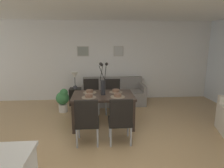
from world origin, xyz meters
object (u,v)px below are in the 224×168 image
Objects in this scene: dining_chair_near_left at (87,119)px; framed_picture_center at (119,51)px; bowl_far_right at (116,90)px; side_table at (76,96)px; bowl_near_left at (89,96)px; bowl_far_left at (118,95)px; table_lamp at (75,77)px; sofa at (113,95)px; potted_plant at (63,99)px; dining_table at (103,98)px; framed_picture_left at (83,51)px; dining_chair_far_right at (113,94)px; bowl_near_right at (90,91)px; dining_chair_far_left at (120,119)px; centerpiece_vase at (103,83)px; dining_chair_near_right at (91,94)px.

dining_chair_near_left is 3.29m from framed_picture_center.
bowl_far_right reaches higher than side_table.
bowl_near_left and bowl_far_left have the same top height.
table_lamp is (-0.00, 0.00, 0.63)m from side_table.
sofa is 1.62m from potted_plant.
bowl_far_right is (0.32, 0.20, 0.13)m from dining_table.
dining_chair_near_left is 5.41× the size of bowl_near_left.
framed_picture_center is at bearing 20.94° from side_table.
dining_chair_far_right is at bearing -55.24° from framed_picture_left.
bowl_near_right is (-0.32, 0.20, 0.13)m from dining_table.
dining_chair_near_left is at bearing -105.79° from sofa.
bowl_near_left is at bearing -83.35° from framed_picture_left.
dining_chair_far_left reaches higher than dining_table.
dining_table reaches higher than potted_plant.
potted_plant is at bearing 139.62° from centerpiece_vase.
bowl_far_right is (0.61, -0.68, 0.27)m from dining_chair_near_right.
bowl_near_left is 2.46m from framed_picture_left.
dining_chair_near_left is 3.18m from framed_picture_left.
dining_chair_near_left and dining_chair_far_left have the same top height.
dining_chair_far_left reaches higher than bowl_near_left.
centerpiece_vase is 0.45m from bowl_far_left.
bowl_far_right is at bearing -50.02° from side_table.
bowl_far_left is at bearing -38.91° from potted_plant.
dining_chair_far_right is at bearing 46.21° from bowl_near_right.
side_table is (-1.19, -0.05, -0.02)m from sofa.
centerpiece_vase is (0.00, 0.00, 0.37)m from dining_table.
bowl_near_right is (0.00, 0.41, 0.00)m from bowl_near_left.
dining_chair_near_right is 1.12m from bowl_near_left.
dining_table is at bearing -103.16° from sofa.
bowl_near_left is at bearing 89.12° from dining_chair_near_left.
dining_chair_far_right is 5.41× the size of bowl_far_left.
dining_chair_far_left is at bearing -91.80° from sofa.
dining_table is 2.38m from framed_picture_left.
bowl_near_left is 0.51× the size of framed_picture_center.
framed_picture_left reaches higher than bowl_far_right.
dining_chair_near_left is 1.00× the size of dining_chair_far_left.
dining_chair_far_right is at bearing 91.44° from bowl_far_left.
dining_chair_near_left is 0.62m from dining_chair_far_left.
sofa reaches higher than side_table.
dining_table is 0.94m from dining_chair_far_left.
dining_table is at bearing 33.01° from bowl_near_left.
bowl_far_right is (0.02, 1.08, 0.27)m from dining_chair_far_left.
framed_picture_center is at bearing 53.89° from dining_chair_near_right.
dining_chair_near_left is 2.59m from sofa.
dining_chair_far_left is 2.29m from potted_plant.
framed_picture_left reaches higher than dining_chair_near_right.
dining_chair_far_left is (0.62, -0.01, 0.00)m from dining_chair_near_left.
sofa is (0.69, 1.81, -0.50)m from bowl_near_left.
centerpiece_vase is at bearing -109.07° from dining_chair_far_right.
bowl_near_left is at bearing -146.99° from dining_table.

